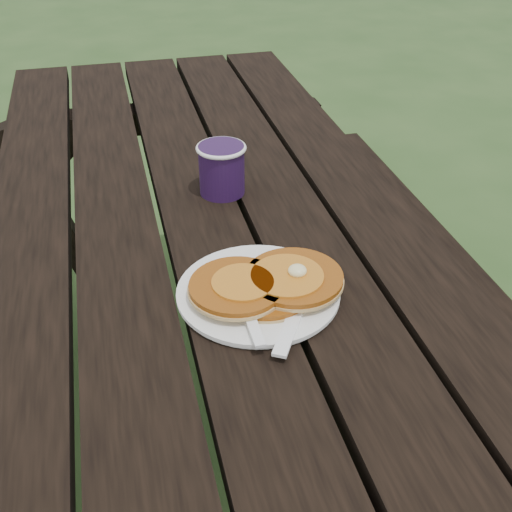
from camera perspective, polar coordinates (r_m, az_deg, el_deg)
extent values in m
plane|color=#29441D|center=(1.68, -3.64, -18.63)|extent=(60.00, 60.00, 0.00)
cube|color=black|center=(1.18, -4.91, 3.27)|extent=(0.75, 1.80, 0.04)
cube|color=black|center=(1.52, 16.78, -3.98)|extent=(0.25, 1.80, 0.04)
cylinder|color=white|center=(0.95, 0.19, -3.32)|extent=(0.29, 0.29, 0.01)
cylinder|color=#974C11|center=(0.94, 0.84, -2.98)|extent=(0.14, 0.14, 0.01)
cylinder|color=#974C11|center=(0.93, -1.73, -2.74)|extent=(0.14, 0.14, 0.01)
cylinder|color=#974C11|center=(0.95, 3.42, -1.95)|extent=(0.14, 0.14, 0.01)
cylinder|color=#A96218|center=(0.94, 2.79, -1.70)|extent=(0.11, 0.11, 0.00)
ellipsoid|color=#F4E59E|center=(0.94, 3.70, -1.31)|extent=(0.03, 0.03, 0.02)
cube|color=white|center=(0.90, 3.50, -5.15)|extent=(0.11, 0.17, 0.00)
cylinder|color=#261038|center=(1.20, -3.06, 7.68)|extent=(0.08, 0.08, 0.10)
torus|color=white|center=(1.18, -3.12, 9.57)|extent=(0.09, 0.09, 0.01)
cylinder|color=black|center=(1.18, -3.12, 9.48)|extent=(0.07, 0.07, 0.01)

